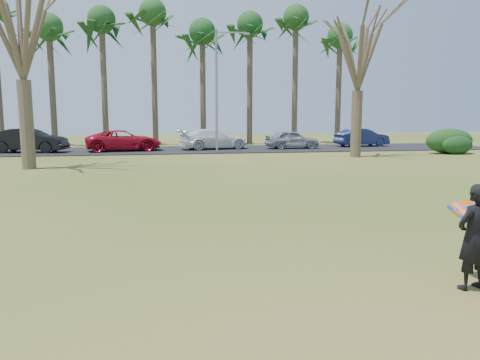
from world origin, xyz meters
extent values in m
plane|color=#2A5011|center=(0.00, 0.00, 0.00)|extent=(100.00, 100.00, 0.00)
cube|color=black|center=(0.00, 25.00, 0.03)|extent=(46.00, 7.00, 0.06)
cylinder|color=#46382A|center=(-10.00, 31.00, 4.50)|extent=(0.48, 0.48, 9.00)
ellipsoid|color=#1D4719|center=(-10.00, 31.00, 9.30)|extent=(4.84, 4.84, 3.08)
cylinder|color=brown|center=(-6.00, 31.00, 4.85)|extent=(0.48, 0.48, 9.70)
ellipsoid|color=#174019|center=(-6.00, 31.00, 10.00)|extent=(4.84, 4.84, 3.08)
cylinder|color=#4C3A2D|center=(-2.00, 31.00, 5.20)|extent=(0.48, 0.48, 10.40)
ellipsoid|color=#1D4C1B|center=(-2.00, 31.00, 10.70)|extent=(4.84, 4.84, 3.08)
cylinder|color=#47372A|center=(2.00, 31.00, 4.50)|extent=(0.48, 0.48, 9.00)
ellipsoid|color=#1A4619|center=(2.00, 31.00, 9.30)|extent=(4.84, 4.84, 3.08)
cylinder|color=#47382A|center=(6.00, 31.00, 4.85)|extent=(0.48, 0.48, 9.70)
ellipsoid|color=#1B4B1B|center=(6.00, 31.00, 10.00)|extent=(4.84, 4.84, 3.08)
cylinder|color=#4E3F2F|center=(10.00, 31.00, 5.20)|extent=(0.48, 0.48, 10.40)
ellipsoid|color=#174318|center=(10.00, 31.00, 10.70)|extent=(4.84, 4.84, 3.08)
cylinder|color=brown|center=(14.00, 31.00, 4.50)|extent=(0.48, 0.48, 9.00)
ellipsoid|color=#1B491A|center=(14.00, 31.00, 9.30)|extent=(4.84, 4.84, 3.08)
cylinder|color=brown|center=(-8.00, 15.00, 2.10)|extent=(0.64, 0.64, 4.20)
cylinder|color=#4B3C2D|center=(10.00, 18.00, 1.99)|extent=(0.64, 0.64, 3.99)
cylinder|color=gray|center=(2.00, 22.00, 4.00)|extent=(0.16, 0.16, 8.00)
cylinder|color=gray|center=(3.00, 22.00, 7.80)|extent=(2.00, 0.10, 0.10)
cube|color=gray|center=(4.00, 22.00, 7.75)|extent=(0.40, 0.18, 0.12)
ellipsoid|color=#163B15|center=(17.13, 19.25, 0.83)|extent=(3.31, 1.50, 1.66)
ellipsoid|color=#123314|center=(17.24, 18.55, 0.60)|extent=(2.14, 1.01, 1.19)
imported|color=black|center=(-10.25, 24.21, 0.85)|extent=(5.04, 2.50, 1.59)
imported|color=#AD0D20|center=(-4.17, 24.49, 0.77)|extent=(5.45, 3.14, 1.43)
imported|color=white|center=(2.14, 24.97, 0.78)|extent=(5.30, 3.00, 1.45)
imported|color=#91979D|center=(7.93, 24.58, 0.73)|extent=(3.97, 1.65, 1.34)
imported|color=navy|center=(13.91, 25.68, 0.76)|extent=(4.43, 2.10, 1.40)
imported|color=black|center=(2.77, -2.64, 0.82)|extent=(0.67, 0.53, 1.63)
camera|label=1|loc=(-1.92, -8.78, 2.68)|focal=35.00mm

